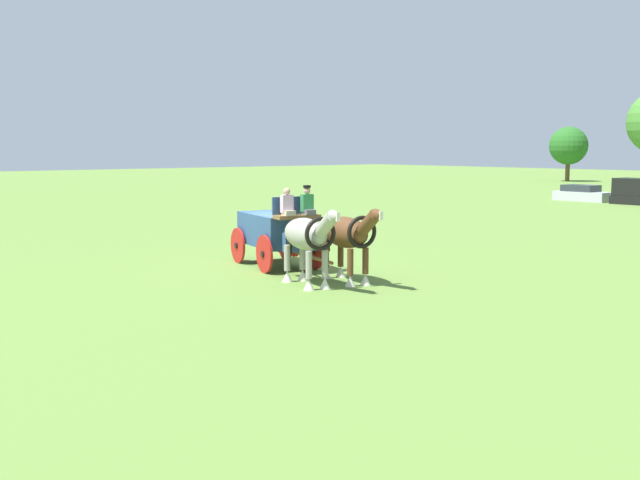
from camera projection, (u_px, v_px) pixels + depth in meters
name	position (u px, v px, depth m)	size (l,w,h in m)	color
ground_plane	(275.00, 266.00, 25.07)	(220.00, 220.00, 0.00)	olive
show_wagon	(277.00, 231.00, 24.78)	(5.92, 2.58, 2.77)	#2D4C7A
draft_horse_near	(348.00, 235.00, 21.81)	(3.14, 1.35, 2.28)	brown
draft_horse_off	(308.00, 237.00, 21.23)	(3.09, 1.34, 2.30)	#9E998E
parked_vehicle_a	(582.00, 194.00, 55.58)	(4.08, 1.84, 1.18)	silver
tree_a	(569.00, 146.00, 87.27)	(4.42, 4.42, 6.36)	brown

